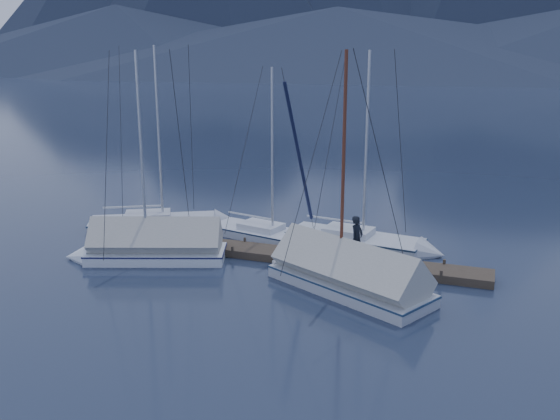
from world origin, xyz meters
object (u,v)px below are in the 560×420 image
(sailboat_covered_near, at_px, (337,275))
(sailboat_covered_far, at_px, (144,249))
(sailboat_open_right, at_px, (373,244))
(sailboat_open_left, at_px, (174,223))
(person, at_px, (357,238))
(sailboat_open_mid, at_px, (281,238))

(sailboat_covered_near, distance_m, sailboat_covered_far, 8.80)
(sailboat_open_right, bearing_deg, sailboat_covered_near, -93.78)
(sailboat_open_left, height_order, person, sailboat_open_left)
(sailboat_covered_far, bearing_deg, sailboat_covered_near, -1.41)
(sailboat_open_left, bearing_deg, person, -15.55)
(sailboat_open_left, xyz_separation_m, person, (10.46, -2.91, 1.11))
(sailboat_open_mid, bearing_deg, sailboat_covered_far, -135.98)
(sailboat_open_right, relative_size, person, 5.17)
(sailboat_open_right, relative_size, sailboat_covered_near, 1.00)
(sailboat_open_mid, xyz_separation_m, sailboat_open_right, (4.41, 0.57, 0.01))
(sailboat_open_left, distance_m, sailboat_open_mid, 6.24)
(sailboat_covered_near, distance_m, person, 2.56)
(sailboat_open_mid, distance_m, sailboat_covered_near, 6.29)
(sailboat_open_right, bearing_deg, sailboat_open_mid, -172.65)
(sailboat_open_left, height_order, sailboat_covered_far, sailboat_open_left)
(sailboat_open_left, bearing_deg, sailboat_covered_near, -27.45)
(sailboat_open_left, xyz_separation_m, sailboat_open_mid, (6.22, -0.54, -0.02))
(sailboat_open_left, relative_size, sailboat_open_mid, 1.12)
(sailboat_open_right, bearing_deg, person, -93.23)
(sailboat_covered_far, bearing_deg, sailboat_open_right, 29.36)
(sailboat_covered_near, height_order, sailboat_covered_far, sailboat_covered_far)
(sailboat_open_left, xyz_separation_m, sailboat_covered_near, (10.27, -5.34, 0.32))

